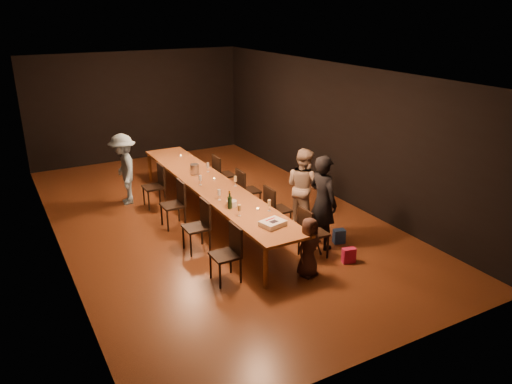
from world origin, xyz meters
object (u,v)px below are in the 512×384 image
birthday_cake (273,223)px  chair_left_1 (196,227)px  plate_stack (232,203)px  chair_left_0 (225,255)px  chair_right_2 (249,190)px  woman_birthday (323,202)px  child (309,247)px  chair_right_3 (224,174)px  chair_left_2 (173,205)px  champagne_bottle (230,200)px  chair_right_1 (278,209)px  chair_left_3 (153,186)px  chair_right_0 (314,232)px  table (212,186)px  woman_tan (303,187)px  man_blue (124,169)px  ice_bucket (195,169)px

birthday_cake → chair_left_1: bearing=114.7°
plate_stack → chair_left_0: bearing=-121.0°
chair_right_2 → plate_stack: size_ratio=4.97×
woman_birthday → birthday_cake: bearing=94.2°
birthday_cake → child: bearing=-67.5°
chair_right_3 → chair_left_0: 3.98m
chair_left_2 → champagne_bottle: size_ratio=2.73×
chair_right_2 → birthday_cake: (-0.81, -2.36, 0.33)m
chair_right_1 → chair_right_3: bearing=180.0°
chair_right_3 → chair_left_2: size_ratio=1.00×
chair_right_1 → child: (-0.44, -1.68, 0.04)m
chair_right_3 → birthday_cake: 3.66m
plate_stack → child: bearing=-70.2°
chair_left_0 → chair_left_3: (0.00, 3.60, 0.00)m
chair_right_0 → chair_right_1: bearing=180.0°
table → chair_left_1: chair_left_1 is taller
chair_right_3 → woman_tan: (0.64, -2.30, 0.32)m
chair_right_0 → chair_left_2: bearing=-144.7°
child → man_blue: bearing=97.9°
chair_left_0 → chair_left_1: same height
chair_right_1 → birthday_cake: chair_right_1 is taller
chair_left_0 → woman_tan: (2.34, 1.30, 0.32)m
chair_right_0 → woman_birthday: size_ratio=0.54×
chair_right_3 → chair_left_2: same height
chair_right_3 → birthday_cake: size_ratio=2.11×
chair_right_1 → champagne_bottle: size_ratio=2.73×
table → chair_left_2: 0.88m
table → birthday_cake: size_ratio=13.60×
chair_right_2 → child: (-0.44, -2.88, 0.04)m
table → woman_tan: woman_tan is taller
chair_right_3 → chair_left_1: size_ratio=1.00×
chair_left_1 → woman_birthday: woman_birthday is taller
champagne_bottle → woman_birthday: bearing=-27.8°
chair_left_0 → woman_tan: size_ratio=0.60×
champagne_bottle → chair_left_1: bearing=165.6°
ice_bucket → chair_right_3: bearing=25.3°
chair_right_1 → chair_left_3: size_ratio=1.00×
chair_right_0 → chair_right_2: bearing=180.0°
chair_right_0 → chair_right_2: size_ratio=1.00×
chair_right_2 → birthday_cake: chair_right_2 is taller
woman_tan → child: size_ratio=1.56×
chair_left_3 → plate_stack: 2.58m
table → plate_stack: plate_stack is taller
chair_left_3 → woman_tan: (2.34, -2.30, 0.32)m
table → man_blue: 2.16m
chair_right_2 → chair_left_1: (-1.70, -1.20, 0.00)m
child → chair_right_0: bearing=35.0°
chair_right_0 → birthday_cake: 0.87m
birthday_cake → chair_right_1: bearing=42.2°
chair_right_0 → birthday_cake: (-0.81, 0.04, 0.33)m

